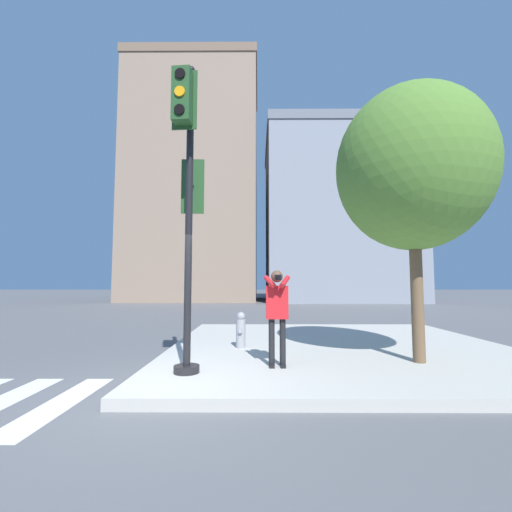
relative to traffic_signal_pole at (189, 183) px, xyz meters
name	(u,v)px	position (x,y,z in m)	size (l,w,h in m)	color
ground_plane	(151,399)	(-0.33, -0.78, -3.40)	(160.00, 160.00, 0.00)	#5B5B5E
sidewalk_corner	(338,348)	(3.17, 2.72, -3.32)	(8.00, 8.00, 0.17)	#BCB7AD
traffic_signal_pole	(189,183)	(0.00, 0.00, 0.00)	(0.45, 1.27, 5.37)	black
person_photographer	(277,308)	(1.56, 0.45, -2.19)	(0.50, 0.53, 1.73)	black
street_tree	(412,169)	(4.27, 0.78, 0.52)	(2.96, 2.96, 5.39)	brown
fire_hydrant	(241,330)	(0.81, 2.21, -2.83)	(0.22, 0.28, 0.82)	#99999E
building_left	(197,186)	(-4.98, 27.87, 7.97)	(12.22, 10.80, 22.72)	gray
building_right	(333,219)	(8.65, 27.51, 4.59)	(13.27, 12.48, 15.97)	gray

